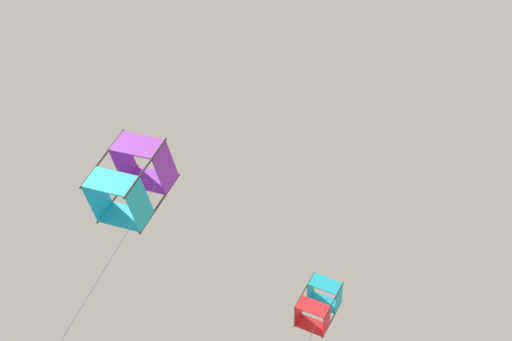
{
  "coord_description": "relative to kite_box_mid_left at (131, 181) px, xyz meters",
  "views": [
    {
      "loc": [
        -9.9,
        -18.68,
        17.04
      ],
      "look_at": [
        0.66,
        -5.7,
        33.62
      ],
      "focal_mm": 63.11,
      "sensor_mm": 36.0,
      "label": 1
    }
  ],
  "objects": [
    {
      "name": "kite_box_far_centre",
      "position": [
        5.74,
        -0.92,
        -1.91
      ],
      "size": [
        2.15,
        1.71,
        4.99
      ],
      "rotation": [
        0.46,
        0.0,
        0.87
      ],
      "color": "#1EB2C6"
    },
    {
      "name": "kite_box_mid_left",
      "position": [
        0.0,
        0.0,
        0.0
      ],
      "size": [
        3.02,
        2.64,
        8.56
      ],
      "rotation": [
        0.45,
        0.0,
        0.69
      ],
      "color": "purple"
    }
  ]
}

